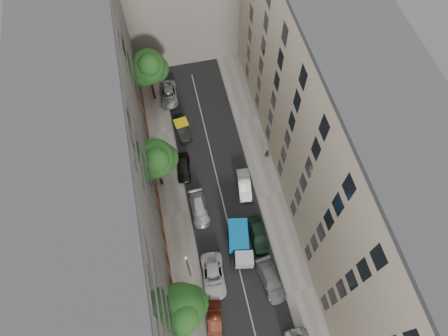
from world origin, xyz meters
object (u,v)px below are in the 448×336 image
object	(u,v)px
car_right_3	(244,185)
car_left_5	(182,128)
tarp_truck	(240,243)
car_left_3	(199,209)
tree_mid	(156,160)
car_left_1	(215,321)
car_left_6	(169,94)
tree_far	(149,68)
car_left_2	(213,276)
car_right_1	(271,280)
tree_near	(181,310)
lamp_post	(188,265)
pedestrian	(267,154)
car_left_4	(184,167)
car_right_2	(258,235)

from	to	relation	value
car_right_3	car_left_5	bearing A→B (deg)	128.35
tarp_truck	car_left_5	size ratio (longest dim) A/B	1.27
car_left_3	tree_mid	bearing A→B (deg)	128.66
tarp_truck	car_left_1	xyz separation A→B (m)	(-4.20, -6.91, -0.62)
car_left_5	car_left_6	world-z (taller)	car_left_5
tree_far	car_left_6	bearing A→B (deg)	-3.17
car_right_3	car_left_2	bearing A→B (deg)	-113.42
car_left_3	car_right_1	size ratio (longest dim) A/B	0.95
car_left_2	tree_near	xyz separation A→B (m)	(-3.50, -3.31, 3.99)
car_left_3	lamp_post	xyz separation A→B (m)	(-2.27, -6.95, 3.60)
car_left_1	car_right_3	xyz separation A→B (m)	(6.40, 13.71, 0.02)
car_left_3	tree_near	xyz separation A→B (m)	(-3.50, -10.91, 4.02)
lamp_post	pedestrian	bearing A→B (deg)	46.39
car_left_4	pedestrian	distance (m)	10.02
car_left_2	car_right_3	distance (m)	10.94
tarp_truck	lamp_post	size ratio (longest dim) A/B	0.79
car_left_3	car_left_6	size ratio (longest dim) A/B	0.97
car_right_1	tarp_truck	bearing A→B (deg)	109.34
tree_far	pedestrian	world-z (taller)	tree_far
car_left_1	car_left_3	distance (m)	11.94
car_left_3	car_left_4	distance (m)	5.66
car_right_2	tree_mid	bearing A→B (deg)	137.16
car_left_3	pedestrian	size ratio (longest dim) A/B	2.91
car_right_2	car_right_3	distance (m)	6.20
tree_near	tarp_truck	bearing A→B (deg)	40.56
car_left_5	car_right_1	world-z (taller)	same
car_left_2	car_left_5	size ratio (longest dim) A/B	1.18
car_right_1	car_left_5	bearing A→B (deg)	97.83
tree_near	tree_far	world-z (taller)	tree_far
car_right_3	tree_far	world-z (taller)	tree_far
tree_far	lamp_post	world-z (taller)	tree_far
car_left_4	tree_near	size ratio (longest dim) A/B	0.55
car_left_1	lamp_post	world-z (taller)	lamp_post
car_right_1	car_left_2	bearing A→B (deg)	155.20
car_left_5	car_right_3	xyz separation A→B (m)	(5.65, -9.40, -0.02)
tree_mid	car_left_4	bearing A→B (deg)	26.57
car_left_2	tree_far	xyz separation A→B (m)	(-2.58, 24.50, 5.13)
car_left_6	tarp_truck	bearing A→B (deg)	-75.43
tree_mid	car_left_2	bearing A→B (deg)	-73.52
car_left_4	lamp_post	world-z (taller)	lamp_post
car_left_6	tree_near	distance (m)	28.13
tarp_truck	tree_near	distance (m)	9.71
car_left_5	lamp_post	distance (m)	18.63
car_right_1	lamp_post	xyz separation A→B (m)	(-7.87, 2.39, 3.56)
car_left_4	tree_far	xyz separation A→B (m)	(-1.78, 11.30, 5.15)
tree_far	car_left_4	bearing A→B (deg)	-81.06
car_right_3	tree_far	size ratio (longest dim) A/B	0.49
car_right_3	lamp_post	distance (m)	12.30
car_left_2	car_right_1	size ratio (longest dim) A/B	1.04
car_left_1	pedestrian	world-z (taller)	pedestrian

